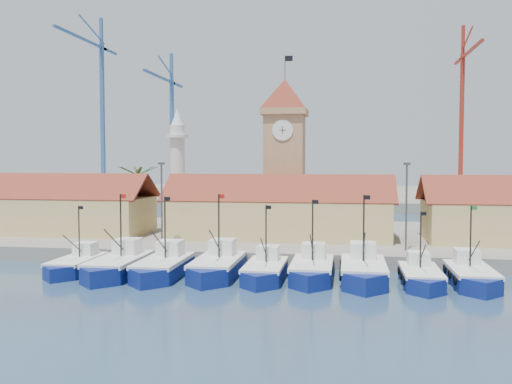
% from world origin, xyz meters
% --- Properties ---
extents(ground, '(400.00, 400.00, 0.00)m').
position_xyz_m(ground, '(0.00, 0.00, 0.00)').
color(ground, navy).
rests_on(ground, ground).
extents(quay, '(140.00, 32.00, 1.50)m').
position_xyz_m(quay, '(0.00, 24.00, 0.75)').
color(quay, gray).
rests_on(quay, ground).
extents(terminal, '(240.00, 80.00, 2.00)m').
position_xyz_m(terminal, '(0.00, 110.00, 1.00)').
color(terminal, gray).
rests_on(terminal, ground).
extents(boat_0, '(3.26, 8.93, 6.75)m').
position_xyz_m(boat_0, '(-17.53, 2.77, 0.70)').
color(boat_0, navy).
rests_on(boat_0, ground).
extents(boat_1, '(3.88, 10.63, 8.04)m').
position_xyz_m(boat_1, '(-13.05, 2.07, 0.83)').
color(boat_1, navy).
rests_on(boat_1, ground).
extents(boat_2, '(3.77, 10.33, 7.81)m').
position_xyz_m(boat_2, '(-8.76, 2.21, 0.81)').
color(boat_2, navy).
rests_on(boat_2, ground).
extents(boat_3, '(3.89, 10.65, 8.06)m').
position_xyz_m(boat_3, '(-3.82, 3.04, 0.83)').
color(boat_3, navy).
rests_on(boat_3, ground).
extents(boat_4, '(3.42, 9.36, 7.08)m').
position_xyz_m(boat_4, '(0.73, 2.41, 0.73)').
color(boat_4, navy).
rests_on(boat_4, ground).
extents(boat_5, '(3.66, 10.04, 7.59)m').
position_xyz_m(boat_5, '(4.91, 3.21, 0.79)').
color(boat_5, navy).
rests_on(boat_5, ground).
extents(boat_6, '(3.91, 10.72, 8.11)m').
position_xyz_m(boat_6, '(9.48, 2.91, 0.84)').
color(boat_6, navy).
rests_on(boat_6, ground).
extents(boat_7, '(3.23, 8.85, 6.70)m').
position_xyz_m(boat_7, '(14.32, 2.18, 0.69)').
color(boat_7, navy).
rests_on(boat_7, ground).
extents(boat_8, '(3.49, 9.56, 7.24)m').
position_xyz_m(boat_8, '(18.60, 2.81, 0.75)').
color(boat_8, navy).
rests_on(boat_8, ground).
extents(hall_left, '(31.20, 10.13, 7.61)m').
position_xyz_m(hall_left, '(-32.00, 20.00, 3.99)').
color(hall_left, '#D8B376').
rests_on(hall_left, quay).
extents(hall_center, '(27.04, 10.13, 7.61)m').
position_xyz_m(hall_center, '(0.00, 20.00, 3.99)').
color(hall_center, '#D8B376').
rests_on(hall_center, quay).
extents(clock_tower, '(5.80, 5.80, 22.70)m').
position_xyz_m(clock_tower, '(0.00, 26.00, 11.96)').
color(clock_tower, tan).
rests_on(clock_tower, quay).
extents(minaret, '(3.00, 3.00, 16.30)m').
position_xyz_m(minaret, '(-15.00, 28.00, 9.73)').
color(minaret, silver).
rests_on(minaret, quay).
extents(palm_tree, '(5.60, 5.03, 8.39)m').
position_xyz_m(palm_tree, '(-20.00, 26.00, 6.25)').
color(palm_tree, brown).
rests_on(palm_tree, quay).
extents(lamp_posts, '(80.70, 0.25, 9.03)m').
position_xyz_m(lamp_posts, '(0.50, 12.00, 6.48)').
color(lamp_posts, '#3F3F44').
rests_on(lamp_posts, quay).
extents(crane_blue_far, '(1.00, 35.90, 47.58)m').
position_xyz_m(crane_blue_far, '(-58.70, 100.28, 28.66)').
color(crane_blue_far, '#315D96').
rests_on(crane_blue_far, terminal).
extents(crane_blue_near, '(1.00, 32.42, 38.53)m').
position_xyz_m(crane_blue_near, '(-40.70, 106.53, 23.36)').
color(crane_blue_near, '#315D96').
rests_on(crane_blue_near, terminal).
extents(crane_red_right, '(1.00, 31.45, 42.80)m').
position_xyz_m(crane_red_right, '(36.98, 103.78, 25.65)').
color(crane_red_right, maroon).
rests_on(crane_red_right, terminal).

